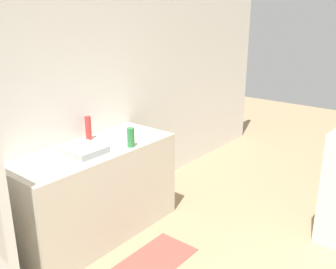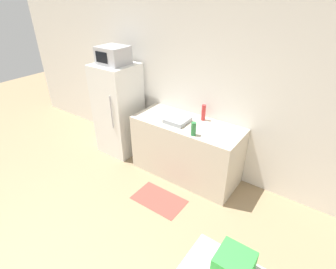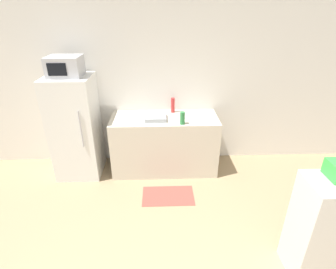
{
  "view_description": "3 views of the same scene",
  "coord_description": "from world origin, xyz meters",
  "views": [
    {
      "loc": [
        -1.88,
        0.18,
        2.16
      ],
      "look_at": [
        0.3,
        1.95,
        1.24
      ],
      "focal_mm": 40.0,
      "sensor_mm": 36.0,
      "label": 1
    },
    {
      "loc": [
        2.03,
        -0.13,
        2.69
      ],
      "look_at": [
        0.49,
        2.03,
        1.18
      ],
      "focal_mm": 28.0,
      "sensor_mm": 36.0,
      "label": 2
    },
    {
      "loc": [
        0.17,
        -0.94,
        2.49
      ],
      "look_at": [
        0.3,
        2.31,
        0.89
      ],
      "focal_mm": 28.0,
      "sensor_mm": 36.0,
      "label": 3
    }
  ],
  "objects": [
    {
      "name": "wall_back",
      "position": [
        0.0,
        3.22,
        1.3
      ],
      "size": [
        8.0,
        0.06,
        2.6
      ],
      "primitive_type": "cube",
      "color": "white",
      "rests_on": "ground_plane"
    },
    {
      "name": "counter",
      "position": [
        0.26,
        2.84,
        0.46
      ],
      "size": [
        1.67,
        0.69,
        0.92
      ],
      "primitive_type": "cube",
      "color": "beige",
      "rests_on": "ground_plane"
    },
    {
      "name": "sink_basin",
      "position": [
        0.13,
        2.78,
        0.95
      ],
      "size": [
        0.32,
        0.32,
        0.06
      ],
      "primitive_type": "cube",
      "color": "#9EA3A8",
      "rests_on": "counter"
    },
    {
      "name": "bottle_tall",
      "position": [
        0.4,
        3.06,
        1.05
      ],
      "size": [
        0.06,
        0.06,
        0.24
      ],
      "primitive_type": "cylinder",
      "color": "red",
      "rests_on": "counter"
    },
    {
      "name": "bottle_short",
      "position": [
        0.52,
        2.58,
        1.02
      ],
      "size": [
        0.07,
        0.07,
        0.19
      ],
      "primitive_type": "cylinder",
      "color": "#2D7F42",
      "rests_on": "counter"
    },
    {
      "name": "kitchen_rug",
      "position": [
        0.29,
        2.09,
        0.0
      ],
      "size": [
        0.74,
        0.44,
        0.01
      ],
      "primitive_type": "cube",
      "color": "#99473D",
      "rests_on": "ground_plane"
    }
  ]
}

